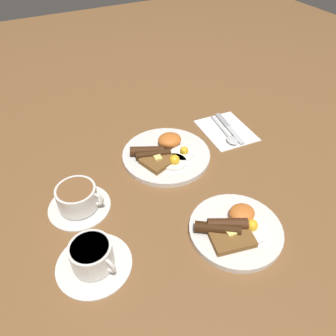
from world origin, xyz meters
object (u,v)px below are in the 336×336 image
teacup_far (93,258)px  spoon (229,137)px  teacup_near (78,199)px  knife (228,126)px  breakfast_plate_far (235,229)px  breakfast_plate_near (165,154)px

teacup_far → spoon: bearing=-155.2°
teacup_near → knife: (-0.53, -0.12, -0.02)m
knife → teacup_near: bearing=-69.7°
breakfast_plate_far → teacup_near: 0.38m
breakfast_plate_near → knife: size_ratio=1.44×
breakfast_plate_near → spoon: bearing=176.9°
teacup_far → spoon: teacup_far is taller
breakfast_plate_far → breakfast_plate_near: bearing=-86.5°
teacup_near → spoon: (-0.50, -0.06, -0.02)m
breakfast_plate_far → teacup_near: size_ratio=1.40×
breakfast_plate_far → teacup_far: bearing=-11.6°
breakfast_plate_near → breakfast_plate_far: (-0.02, 0.31, 0.00)m
teacup_far → teacup_near: bearing=-95.9°
breakfast_plate_near → teacup_far: 0.39m
spoon → breakfast_plate_near: bearing=-85.4°
teacup_near → knife: bearing=-167.6°
teacup_far → knife: (-0.55, -0.29, -0.02)m
spoon → breakfast_plate_far: bearing=-25.7°
breakfast_plate_far → spoon: (-0.20, -0.30, -0.01)m
breakfast_plate_near → knife: bearing=-170.7°
breakfast_plate_near → knife: 0.25m
teacup_near → teacup_far: 0.18m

